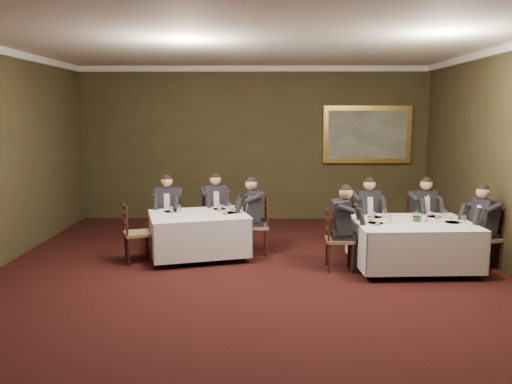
{
  "coord_description": "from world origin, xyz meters",
  "views": [
    {
      "loc": [
        0.23,
        -6.51,
        2.47
      ],
      "look_at": [
        0.11,
        1.75,
        1.15
      ],
      "focal_mm": 35.0,
      "sensor_mm": 36.0,
      "label": 1
    }
  ],
  "objects_px": {
    "chair_main_endright": "(484,250)",
    "centerpiece": "(418,214)",
    "diner_main_endleft": "(339,238)",
    "chair_sec_backleft": "(169,232)",
    "table_second": "(199,232)",
    "diner_main_backright": "(421,224)",
    "painting": "(367,135)",
    "chair_sec_endright": "(257,237)",
    "chair_sec_endleft": "(137,245)",
    "diner_sec_endright": "(256,225)",
    "candlestick": "(427,211)",
    "diner_main_backleft": "(366,224)",
    "diner_sec_backright": "(215,217)",
    "chair_main_endleft": "(338,252)",
    "chair_sec_backright": "(215,229)",
    "chair_main_backright": "(420,236)",
    "diner_main_endright": "(484,237)",
    "diner_sec_backleft": "(168,220)",
    "table_main": "(412,241)",
    "chair_main_backleft": "(365,237)"
  },
  "relations": [
    {
      "from": "diner_main_endleft",
      "to": "diner_sec_backleft",
      "type": "bearing_deg",
      "value": -112.48
    },
    {
      "from": "diner_main_backright",
      "to": "chair_main_endleft",
      "type": "distance_m",
      "value": 1.93
    },
    {
      "from": "chair_main_backright",
      "to": "diner_sec_backleft",
      "type": "xyz_separation_m",
      "value": [
        -4.56,
        0.28,
        0.23
      ]
    },
    {
      "from": "chair_sec_endright",
      "to": "chair_sec_endleft",
      "type": "distance_m",
      "value": 2.06
    },
    {
      "from": "diner_sec_backleft",
      "to": "chair_sec_endleft",
      "type": "relative_size",
      "value": 1.35
    },
    {
      "from": "chair_main_endleft",
      "to": "chair_sec_backright",
      "type": "relative_size",
      "value": 1.0
    },
    {
      "from": "chair_main_backright",
      "to": "candlestick",
      "type": "height_order",
      "value": "candlestick"
    },
    {
      "from": "chair_main_backright",
      "to": "centerpiece",
      "type": "height_order",
      "value": "chair_main_backright"
    },
    {
      "from": "diner_sec_endright",
      "to": "diner_main_endright",
      "type": "bearing_deg",
      "value": -107.39
    },
    {
      "from": "diner_main_endleft",
      "to": "chair_sec_backleft",
      "type": "height_order",
      "value": "diner_main_endleft"
    },
    {
      "from": "diner_sec_endright",
      "to": "table_main",
      "type": "bearing_deg",
      "value": -114.06
    },
    {
      "from": "diner_main_endleft",
      "to": "candlestick",
      "type": "height_order",
      "value": "diner_main_endleft"
    },
    {
      "from": "diner_main_endright",
      "to": "diner_sec_backleft",
      "type": "height_order",
      "value": "same"
    },
    {
      "from": "diner_main_backleft",
      "to": "diner_main_endleft",
      "type": "distance_m",
      "value": 1.15
    },
    {
      "from": "diner_main_endleft",
      "to": "chair_sec_endleft",
      "type": "height_order",
      "value": "diner_main_endleft"
    },
    {
      "from": "diner_sec_endright",
      "to": "chair_sec_backleft",
      "type": "bearing_deg",
      "value": 70.96
    },
    {
      "from": "diner_main_backright",
      "to": "diner_main_endright",
      "type": "bearing_deg",
      "value": 113.44
    },
    {
      "from": "table_second",
      "to": "chair_sec_backleft",
      "type": "distance_m",
      "value": 0.95
    },
    {
      "from": "chair_main_endright",
      "to": "diner_sec_backleft",
      "type": "xyz_separation_m",
      "value": [
        -5.29,
        1.19,
        0.23
      ]
    },
    {
      "from": "chair_sec_endleft",
      "to": "diner_main_backleft",
      "type": "bearing_deg",
      "value": 76.63
    },
    {
      "from": "diner_sec_backright",
      "to": "candlestick",
      "type": "bearing_deg",
      "value": 138.7
    },
    {
      "from": "chair_sec_backright",
      "to": "diner_sec_backright",
      "type": "distance_m",
      "value": 0.23
    },
    {
      "from": "diner_main_backright",
      "to": "diner_sec_backright",
      "type": "bearing_deg",
      "value": -22.78
    },
    {
      "from": "chair_main_endright",
      "to": "diner_sec_endright",
      "type": "bearing_deg",
      "value": 62.01
    },
    {
      "from": "diner_main_endleft",
      "to": "diner_main_backleft",
      "type": "bearing_deg",
      "value": 149.19
    },
    {
      "from": "diner_sec_endright",
      "to": "painting",
      "type": "bearing_deg",
      "value": -46.07
    },
    {
      "from": "chair_main_backleft",
      "to": "diner_main_endleft",
      "type": "height_order",
      "value": "diner_main_endleft"
    },
    {
      "from": "table_second",
      "to": "chair_main_backright",
      "type": "distance_m",
      "value": 3.94
    },
    {
      "from": "table_main",
      "to": "painting",
      "type": "distance_m",
      "value": 4.02
    },
    {
      "from": "chair_sec_endright",
      "to": "painting",
      "type": "relative_size",
      "value": 0.5
    },
    {
      "from": "chair_main_backleft",
      "to": "candlestick",
      "type": "bearing_deg",
      "value": 117.25
    },
    {
      "from": "candlestick",
      "to": "diner_sec_backright",
      "type": "bearing_deg",
      "value": 157.18
    },
    {
      "from": "diner_main_endright",
      "to": "diner_sec_backleft",
      "type": "relative_size",
      "value": 1.0
    },
    {
      "from": "diner_main_endleft",
      "to": "diner_main_endright",
      "type": "height_order",
      "value": "same"
    },
    {
      "from": "chair_main_endright",
      "to": "centerpiece",
      "type": "xyz_separation_m",
      "value": [
        -1.1,
        -0.04,
        0.6
      ]
    },
    {
      "from": "diner_main_backright",
      "to": "centerpiece",
      "type": "relative_size",
      "value": 5.75
    },
    {
      "from": "chair_main_backleft",
      "to": "diner_main_backright",
      "type": "xyz_separation_m",
      "value": [
        1.0,
        0.04,
        0.23
      ]
    },
    {
      "from": "diner_main_endleft",
      "to": "chair_sec_endleft",
      "type": "relative_size",
      "value": 1.35
    },
    {
      "from": "diner_main_backright",
      "to": "painting",
      "type": "relative_size",
      "value": 0.68
    },
    {
      "from": "table_second",
      "to": "diner_sec_endright",
      "type": "height_order",
      "value": "diner_sec_endright"
    },
    {
      "from": "diner_main_endleft",
      "to": "centerpiece",
      "type": "xyz_separation_m",
      "value": [
        1.24,
        0.08,
        0.37
      ]
    },
    {
      "from": "candlestick",
      "to": "table_second",
      "type": "bearing_deg",
      "value": 171.34
    },
    {
      "from": "diner_main_endleft",
      "to": "chair_main_endright",
      "type": "distance_m",
      "value": 2.35
    },
    {
      "from": "chair_sec_endright",
      "to": "candlestick",
      "type": "xyz_separation_m",
      "value": [
        2.71,
        -0.84,
        0.64
      ]
    },
    {
      "from": "diner_main_endright",
      "to": "candlestick",
      "type": "relative_size",
      "value": 3.03
    },
    {
      "from": "diner_main_backleft",
      "to": "diner_main_backright",
      "type": "height_order",
      "value": "same"
    },
    {
      "from": "diner_main_endleft",
      "to": "centerpiece",
      "type": "bearing_deg",
      "value": 95.22
    },
    {
      "from": "chair_main_backright",
      "to": "diner_sec_backleft",
      "type": "relative_size",
      "value": 0.74
    },
    {
      "from": "chair_main_backright",
      "to": "chair_sec_backright",
      "type": "xyz_separation_m",
      "value": [
        -3.73,
        0.53,
        0.0
      ]
    },
    {
      "from": "chair_main_backleft",
      "to": "chair_sec_endright",
      "type": "xyz_separation_m",
      "value": [
        -1.93,
        -0.06,
        0.0
      ]
    }
  ]
}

